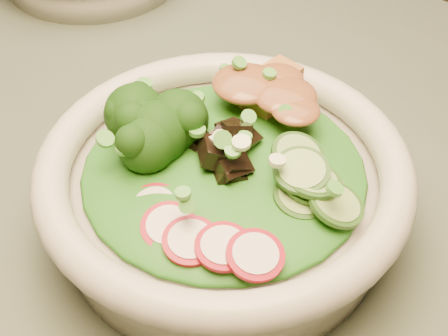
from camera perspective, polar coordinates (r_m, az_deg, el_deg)
The scene contains 10 objects.
dining_table at distance 0.73m, azimuth -7.89°, elevation -0.98°, with size 1.20×0.80×0.75m.
salad_bowl at distance 0.50m, azimuth 0.00°, elevation -1.74°, with size 0.29×0.29×0.08m.
lettuce_bed at distance 0.48m, azimuth 0.00°, elevation 0.09°, with size 0.22×0.22×0.03m, color #1A5E13.
broccoli_florets at distance 0.49m, azimuth -7.34°, elevation 3.66°, with size 0.09×0.08×0.05m, color black, non-canonical shape.
radish_slices at distance 0.43m, azimuth -3.58°, elevation -5.59°, with size 0.12×0.04×0.02m, color maroon, non-canonical shape.
cucumber_slices at distance 0.45m, azimuth 8.07°, elevation -1.34°, with size 0.08×0.08×0.04m, color #93B866, non-canonical shape.
mushroom_heap at distance 0.48m, azimuth 0.65°, elevation 2.44°, with size 0.08×0.08×0.04m, color black, non-canonical shape.
tofu_cubes at distance 0.52m, azimuth 3.32°, elevation 5.87°, with size 0.10×0.07×0.04m, color #A06D35, non-canonical shape.
peanut_sauce at distance 0.51m, azimuth 3.38°, elevation 7.12°, with size 0.08×0.06×0.02m, color brown.
scallion_garnish at distance 0.46m, azimuth 0.00°, elevation 2.46°, with size 0.21×0.21×0.03m, color #4FA43A, non-canonical shape.
Camera 1 is at (0.40, -0.34, 1.15)m, focal length 50.00 mm.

